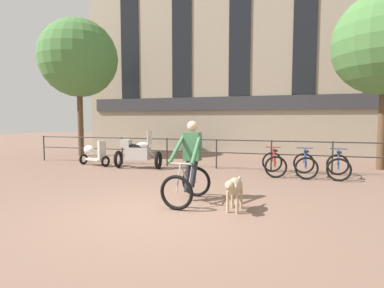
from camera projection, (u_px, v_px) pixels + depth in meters
The scene contains 11 objects.
ground_plane at pixel (158, 211), 5.64m from camera, with size 60.00×60.00×0.00m, color #7A5B4C.
canal_railing at pixel (216, 149), 10.55m from camera, with size 15.05×0.05×1.05m.
building_facade at pixel (241, 48), 15.69m from camera, with size 18.00×0.72×11.04m.
cyclist_with_bike at pixel (189, 165), 6.30m from camera, with size 0.75×1.21×1.70m.
dog at pixel (234, 187), 5.59m from camera, with size 0.32×0.90×0.65m.
parked_motorcycle at pixel (138, 153), 10.63m from camera, with size 1.68×0.77×1.35m.
parked_bicycle_near_lamp at pixel (274, 163), 9.37m from camera, with size 0.80×1.19×0.86m.
parked_bicycle_mid_left at pixel (305, 165), 9.11m from camera, with size 0.67×1.11×0.86m.
parked_bicycle_mid_right at pixel (338, 166), 8.84m from camera, with size 0.80×1.18×0.86m.
parked_scooter at pixel (93, 153), 11.31m from camera, with size 1.34×0.70×0.96m.
tree_canalside_left at pixel (79, 59), 13.94m from camera, with size 3.59×3.59×6.39m.
Camera 1 is at (2.23, -5.10, 1.72)m, focal length 28.00 mm.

